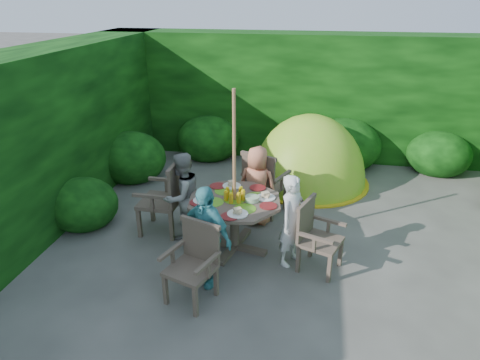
% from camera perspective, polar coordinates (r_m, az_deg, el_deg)
% --- Properties ---
extents(ground, '(60.00, 60.00, 0.00)m').
position_cam_1_polar(ground, '(5.95, 8.69, -9.49)').
color(ground, '#4A4842').
rests_on(ground, ground).
extents(hedge_enclosure, '(9.00, 9.00, 2.50)m').
position_cam_1_polar(hedge_enclosure, '(6.63, 9.85, 6.00)').
color(hedge_enclosure, black).
rests_on(hedge_enclosure, ground).
extents(patio_table, '(1.54, 1.54, 0.89)m').
position_cam_1_polar(patio_table, '(5.66, -0.69, -3.69)').
color(patio_table, '#43372C').
rests_on(patio_table, ground).
extents(parasol_pole, '(0.05, 0.05, 2.20)m').
position_cam_1_polar(parasol_pole, '(5.46, -0.76, 0.73)').
color(parasol_pole, '#8F5F39').
rests_on(parasol_pole, ground).
extents(garden_chair_right, '(0.62, 0.65, 0.88)m').
position_cam_1_polar(garden_chair_right, '(5.44, 10.02, -7.26)').
color(garden_chair_right, '#43372C').
rests_on(garden_chair_right, ground).
extents(garden_chair_left, '(0.57, 0.63, 1.04)m').
position_cam_1_polar(garden_chair_left, '(6.20, -9.85, -2.22)').
color(garden_chair_left, '#43372C').
rests_on(garden_chair_left, ground).
extents(garden_chair_back, '(0.76, 0.72, 1.01)m').
position_cam_1_polar(garden_chair_back, '(6.61, 3.13, -0.33)').
color(garden_chair_back, '#43372C').
rests_on(garden_chair_back, ground).
extents(garden_chair_front, '(0.66, 0.62, 0.88)m').
position_cam_1_polar(garden_chair_front, '(4.90, -6.13, -10.73)').
color(garden_chair_front, '#43372C').
rests_on(garden_chair_front, ground).
extents(child_right, '(0.47, 0.53, 1.22)m').
position_cam_1_polar(child_right, '(5.42, 7.00, -5.40)').
color(child_right, silver).
rests_on(child_right, ground).
extents(child_left, '(0.72, 0.77, 1.27)m').
position_cam_1_polar(child_left, '(6.00, -7.69, -2.16)').
color(child_left, gray).
rests_on(child_left, ground).
extents(child_back, '(0.65, 0.48, 1.21)m').
position_cam_1_polar(child_back, '(6.33, 2.30, -0.78)').
color(child_back, '#D57A58').
rests_on(child_back, ground).
extents(child_front, '(0.80, 0.62, 1.27)m').
position_cam_1_polar(child_front, '(5.04, -4.58, -7.44)').
color(child_front, teal).
rests_on(child_front, ground).
extents(dome_tent, '(2.43, 2.43, 2.53)m').
position_cam_1_polar(dome_tent, '(8.06, 8.98, -0.20)').
color(dome_tent, '#8ED028').
rests_on(dome_tent, ground).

